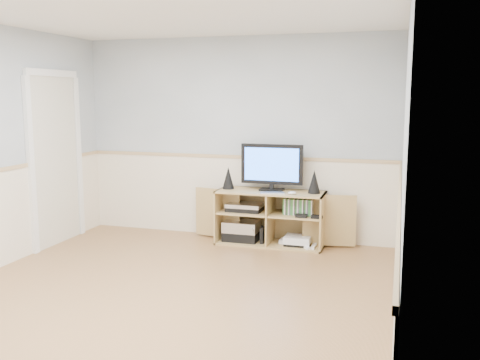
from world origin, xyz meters
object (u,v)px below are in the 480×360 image
object	(u,v)px
monitor	(272,166)
game_consoles	(297,241)
keyboard	(272,193)
media_cabinet	(272,216)

from	to	relation	value
monitor	game_consoles	xyz separation A→B (m)	(0.33, -0.06, -0.88)
monitor	keyboard	distance (m)	0.36
monitor	game_consoles	size ratio (longest dim) A/B	1.67
game_consoles	media_cabinet	bearing A→B (deg)	168.20
monitor	keyboard	xyz separation A→B (m)	(0.05, -0.19, -0.30)
media_cabinet	monitor	bearing A→B (deg)	-90.00
media_cabinet	monitor	distance (m)	0.62
monitor	keyboard	bearing A→B (deg)	-74.48
media_cabinet	monitor	world-z (taller)	monitor
media_cabinet	keyboard	distance (m)	0.38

